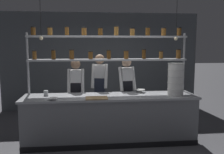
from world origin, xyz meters
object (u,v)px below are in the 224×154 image
container_stack (176,79)px  cutting_board (97,98)px  chef_right (126,89)px  prep_bowl_center_front (140,91)px  prep_bowl_near_left (54,99)px  chef_center (100,86)px  serving_cup_front (46,93)px  chef_left (76,91)px  spice_shelf_unit (109,50)px

container_stack → cutting_board: container_stack is taller
chef_right → prep_bowl_center_front: chef_right is taller
container_stack → prep_bowl_near_left: size_ratio=3.80×
chef_center → serving_cup_front: chef_center is taller
chef_right → container_stack: chef_right is taller
chef_left → container_stack: 2.10m
chef_center → container_stack: chef_center is taller
chef_left → serving_cup_front: 0.76m
cutting_board → prep_bowl_center_front: size_ratio=1.84×
prep_bowl_center_front → container_stack: bearing=-28.0°
spice_shelf_unit → prep_bowl_center_front: 1.06m
prep_bowl_near_left → prep_bowl_center_front: (1.68, 0.56, 0.01)m
chef_right → serving_cup_front: (-1.65, -0.47, 0.04)m
chef_right → prep_bowl_near_left: chef_right is taller
spice_shelf_unit → container_stack: 1.44m
chef_center → chef_right: bearing=-7.3°
prep_bowl_near_left → prep_bowl_center_front: 1.77m
prep_bowl_center_front → spice_shelf_unit: bearing=174.1°
cutting_board → prep_bowl_near_left: bearing=-176.1°
chef_left → prep_bowl_near_left: (-0.36, -0.94, 0.04)m
spice_shelf_unit → serving_cup_front: spice_shelf_unit is taller
container_stack → cutting_board: size_ratio=1.55×
cutting_board → prep_bowl_near_left: (-0.76, -0.05, 0.01)m
container_stack → serving_cup_front: size_ratio=6.18×
serving_cup_front → chef_left: bearing=42.2°
prep_bowl_center_front → chef_right: bearing=123.1°
chef_right → container_stack: 1.13m
chef_left → cutting_board: (0.40, -0.89, 0.03)m
chef_center → cutting_board: chef_center is taller
spice_shelf_unit → chef_left: spice_shelf_unit is taller
container_stack → prep_bowl_near_left: (-2.31, -0.23, -0.29)m
chef_left → chef_center: chef_center is taller
chef_right → prep_bowl_center_front: size_ratio=7.47×
cutting_board → prep_bowl_near_left: prep_bowl_near_left is taller
spice_shelf_unit → container_stack: (1.26, -0.40, -0.56)m
prep_bowl_near_left → cutting_board: bearing=3.9°
prep_bowl_near_left → serving_cup_front: serving_cup_front is taller
chef_center → prep_bowl_near_left: size_ratio=10.33×
chef_center → chef_right: 0.60m
cutting_board → serving_cup_front: 1.03m
serving_cup_front → prep_bowl_center_front: bearing=3.9°
spice_shelf_unit → chef_center: (-0.16, 0.47, -0.82)m
chef_right → prep_bowl_center_front: (0.22, -0.34, 0.02)m
container_stack → prep_bowl_center_front: size_ratio=2.85×
spice_shelf_unit → prep_bowl_center_front: spice_shelf_unit is taller
chef_left → container_stack: size_ratio=2.55×
chef_left → chef_right: 1.09m
chef_center → cutting_board: size_ratio=4.21×
cutting_board → serving_cup_front: size_ratio=3.99×
spice_shelf_unit → prep_bowl_near_left: 1.49m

